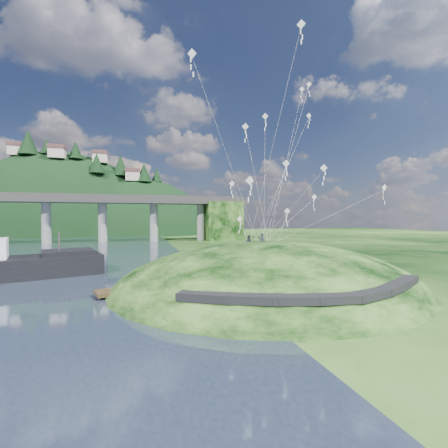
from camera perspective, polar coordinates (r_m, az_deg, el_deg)
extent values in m
plane|color=black|center=(31.03, -4.10, -13.33)|extent=(320.00, 320.00, 0.00)
ellipsoid|color=black|center=(35.71, 8.23, -13.87)|extent=(36.00, 32.00, 13.00)
cube|color=black|center=(22.65, -3.54, -13.56)|extent=(4.32, 3.62, 0.71)
cube|color=black|center=(21.96, 5.33, -13.87)|extent=(4.10, 2.97, 0.61)
cube|color=black|center=(22.36, 13.69, -13.65)|extent=(3.85, 2.37, 0.62)
cube|color=black|center=(23.61, 20.74, -13.00)|extent=(3.62, 1.83, 0.66)
cube|color=black|center=(25.62, 25.95, -11.89)|extent=(3.82, 2.27, 0.68)
cube|color=black|center=(28.31, 29.21, -10.47)|extent=(4.11, 2.97, 0.71)
cube|color=black|center=(31.49, 31.06, -9.26)|extent=(4.26, 3.43, 0.66)
cylinder|color=gray|center=(102.63, -30.75, 0.37)|extent=(2.60, 2.60, 13.00)
cylinder|color=gray|center=(99.88, -22.11, 0.44)|extent=(2.60, 2.60, 13.00)
cylinder|color=gray|center=(99.50, -13.20, 0.49)|extent=(2.60, 2.60, 13.00)
cylinder|color=gray|center=(101.52, -4.43, 0.54)|extent=(2.60, 2.60, 13.00)
cube|color=black|center=(103.32, -0.35, 0.56)|extent=(12.00, 11.00, 13.00)
ellipsoid|color=black|center=(159.57, -28.45, -3.83)|extent=(96.00, 68.00, 88.00)
ellipsoid|color=black|center=(148.43, -15.71, -5.65)|extent=(76.00, 56.00, 72.00)
cone|color=black|center=(153.67, -33.25, 12.88)|extent=(8.01, 8.01, 10.54)
cone|color=black|center=(151.02, -30.70, 12.59)|extent=(4.97, 4.97, 6.54)
cone|color=black|center=(146.47, -26.44, 12.52)|extent=(5.83, 5.83, 7.67)
cone|color=black|center=(139.26, -23.09, 10.59)|extent=(6.47, 6.47, 8.51)
cone|color=black|center=(145.40, -19.09, 10.49)|extent=(7.13, 7.13, 9.38)
cone|color=black|center=(139.87, -14.99, 9.49)|extent=(6.56, 6.56, 8.63)
cone|color=black|center=(145.63, -12.69, 9.10)|extent=(4.88, 4.88, 6.42)
cube|color=beige|center=(157.72, -34.68, 11.35)|extent=(6.00, 5.00, 4.00)
cube|color=#51302E|center=(158.23, -34.70, 12.31)|extent=(6.40, 5.40, 1.60)
cube|color=beige|center=(145.34, -29.19, 11.62)|extent=(6.00, 5.00, 4.00)
cube|color=#51302E|center=(145.85, -29.20, 12.66)|extent=(6.40, 5.40, 1.60)
cube|color=beige|center=(148.55, -22.51, 11.41)|extent=(6.00, 5.00, 4.00)
cube|color=#51302E|center=(149.06, -22.52, 12.44)|extent=(6.40, 5.40, 1.60)
cube|color=beige|center=(140.53, -17.01, 8.62)|extent=(6.00, 5.00, 4.00)
cube|color=#51302E|center=(140.90, -17.01, 9.71)|extent=(6.40, 5.40, 1.60)
cube|color=black|center=(46.79, -36.54, -6.92)|extent=(23.72, 12.51, 2.71)
cube|color=black|center=(46.68, -27.58, -4.77)|extent=(7.47, 6.77, 0.62)
cylinder|color=#2D2B2B|center=(46.48, -28.88, -3.14)|extent=(0.25, 0.25, 3.12)
cube|color=#332615|center=(33.92, -10.92, -11.27)|extent=(14.46, 6.58, 0.36)
cylinder|color=#332615|center=(32.12, -21.39, -12.53)|extent=(0.31, 0.31, 1.03)
cylinder|color=#332615|center=(32.92, -16.00, -12.15)|extent=(0.31, 0.31, 1.03)
cylinder|color=#332615|center=(33.97, -10.92, -11.70)|extent=(0.31, 0.31, 1.03)
cylinder|color=#332615|center=(35.27, -6.19, -11.20)|extent=(0.31, 0.31, 1.03)
cylinder|color=#332615|center=(36.79, -1.85, -10.67)|extent=(0.31, 0.31, 1.03)
imported|color=#292C37|center=(36.92, 7.24, -1.75)|extent=(0.80, 0.64, 1.91)
imported|color=#292C37|center=(36.31, 4.71, -2.12)|extent=(0.92, 0.84, 1.54)
cube|color=silver|center=(37.89, 11.72, 11.23)|extent=(0.80, 0.45, 0.86)
cube|color=silver|center=(37.78, 11.72, 10.30)|extent=(0.12, 0.05, 0.51)
cube|color=silver|center=(37.69, 11.71, 9.37)|extent=(0.12, 0.05, 0.51)
cube|color=silver|center=(37.61, 11.71, 8.43)|extent=(0.12, 0.05, 0.51)
cube|color=silver|center=(36.32, 1.52, 7.73)|extent=(0.63, 0.40, 0.69)
cube|color=silver|center=(36.27, 1.52, 6.94)|extent=(0.09, 0.04, 0.41)
cube|color=silver|center=(36.22, 1.52, 6.14)|extent=(0.09, 0.04, 0.41)
cube|color=silver|center=(36.18, 1.52, 5.34)|extent=(0.09, 0.04, 0.41)
cube|color=silver|center=(25.72, 4.92, 8.26)|extent=(0.64, 0.47, 0.75)
cube|color=silver|center=(25.66, 4.92, 7.06)|extent=(0.10, 0.06, 0.44)
cube|color=silver|center=(25.61, 4.92, 5.87)|extent=(0.10, 0.06, 0.44)
cube|color=silver|center=(25.58, 4.92, 4.67)|extent=(0.10, 0.06, 0.44)
cube|color=silver|center=(44.70, 7.86, 19.66)|extent=(0.74, 0.52, 0.84)
cube|color=silver|center=(44.51, 7.86, 18.92)|extent=(0.11, 0.06, 0.50)
cube|color=silver|center=(44.33, 7.85, 18.17)|extent=(0.11, 0.06, 0.50)
cube|color=silver|center=(44.16, 7.85, 17.41)|extent=(0.11, 0.06, 0.50)
cube|color=silver|center=(32.39, 18.46, 10.08)|extent=(0.69, 0.35, 0.73)
cube|color=silver|center=(32.32, 18.45, 9.16)|extent=(0.10, 0.04, 0.43)
cube|color=silver|center=(32.25, 18.45, 8.24)|extent=(0.10, 0.04, 0.43)
cube|color=silver|center=(32.19, 18.44, 7.32)|extent=(0.10, 0.04, 0.43)
cube|color=silver|center=(46.92, 15.90, 24.23)|extent=(0.54, 0.51, 0.70)
cube|color=silver|center=(46.73, 15.89, 23.66)|extent=(0.09, 0.06, 0.41)
cube|color=silver|center=(46.54, 15.89, 23.09)|extent=(0.09, 0.06, 0.41)
cube|color=silver|center=(46.36, 15.88, 22.52)|extent=(0.09, 0.06, 0.41)
cube|color=silver|center=(43.97, 16.81, 4.93)|extent=(0.83, 0.20, 0.82)
cube|color=silver|center=(43.94, 16.81, 4.17)|extent=(0.11, 0.05, 0.48)
cube|color=silver|center=(43.91, 16.80, 3.41)|extent=(0.11, 0.05, 0.48)
cube|color=silver|center=(43.89, 16.80, 2.65)|extent=(0.11, 0.05, 0.48)
cube|color=silver|center=(42.71, 3.02, 0.99)|extent=(0.87, 0.20, 0.86)
cube|color=silver|center=(42.71, 3.02, 0.17)|extent=(0.11, 0.05, 0.50)
cube|color=silver|center=(42.73, 3.01, -0.65)|extent=(0.11, 0.05, 0.50)
cube|color=silver|center=(42.76, 3.01, -1.48)|extent=(0.11, 0.05, 0.50)
cube|color=silver|center=(36.47, 4.08, 18.04)|extent=(0.77, 0.26, 0.77)
cube|color=silver|center=(36.31, 4.08, 17.20)|extent=(0.10, 0.02, 0.46)
cube|color=silver|center=(36.16, 4.08, 16.35)|extent=(0.10, 0.02, 0.46)
cube|color=silver|center=(36.02, 4.08, 15.49)|extent=(0.10, 0.02, 0.46)
cube|color=silver|center=(46.69, 14.63, 23.59)|extent=(0.73, 0.23, 0.71)
cube|color=silver|center=(46.50, 14.62, 23.00)|extent=(0.10, 0.03, 0.42)
cube|color=silver|center=(46.31, 14.62, 22.41)|extent=(0.10, 0.03, 0.42)
cube|color=silver|center=(46.13, 14.62, 21.82)|extent=(0.10, 0.03, 0.42)
cube|color=silver|center=(34.52, 28.23, 6.12)|extent=(0.70, 0.20, 0.70)
cube|color=silver|center=(34.48, 28.22, 5.29)|extent=(0.09, 0.05, 0.41)
cube|color=silver|center=(34.44, 28.21, 4.46)|extent=(0.09, 0.05, 0.41)
cube|color=silver|center=(34.42, 28.20, 3.63)|extent=(0.09, 0.05, 0.41)
cube|color=silver|center=(44.10, 15.85, 19.22)|extent=(0.69, 0.16, 0.69)
cube|color=silver|center=(43.95, 15.85, 18.61)|extent=(0.09, 0.03, 0.40)
cube|color=silver|center=(43.80, 15.84, 18.00)|extent=(0.09, 0.03, 0.40)
cube|color=silver|center=(43.66, 15.84, 17.38)|extent=(0.09, 0.03, 0.40)
cube|color=silver|center=(35.91, 14.49, 32.92)|extent=(0.70, 0.52, 0.81)
cube|color=silver|center=(35.60, 14.49, 32.11)|extent=(0.11, 0.05, 0.48)
cube|color=silver|center=(35.30, 14.48, 31.29)|extent=(0.11, 0.05, 0.48)
cube|color=silver|center=(35.01, 14.47, 30.45)|extent=(0.11, 0.05, 0.48)
cube|color=silver|center=(27.17, -6.12, 29.57)|extent=(0.66, 0.36, 0.70)
cube|color=silver|center=(26.93, -6.12, 28.61)|extent=(0.09, 0.03, 0.42)
cube|color=silver|center=(26.70, -6.12, 27.63)|extent=(0.09, 0.03, 0.42)
cube|color=silver|center=(26.48, -6.11, 26.64)|extent=(0.09, 0.03, 0.42)
cube|color=silver|center=(40.83, 11.95, 2.41)|extent=(0.70, 0.56, 0.83)
cube|color=silver|center=(40.83, 11.95, 1.56)|extent=(0.11, 0.06, 0.50)
cube|color=silver|center=(40.83, 11.95, 0.71)|extent=(0.11, 0.06, 0.50)
cube|color=silver|center=(40.84, 11.94, -0.14)|extent=(0.11, 0.06, 0.50)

